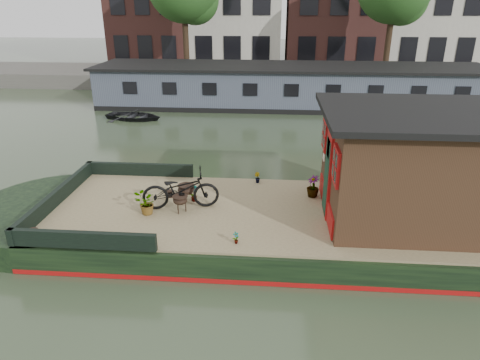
# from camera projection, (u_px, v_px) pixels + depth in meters

# --- Properties ---
(ground) EXTENTS (120.00, 120.00, 0.00)m
(ground) POSITION_uv_depth(u_px,v_px,m) (305.00, 236.00, 10.11)
(ground) COLOR #293521
(ground) RESTS_ON ground
(houseboat_hull) EXTENTS (14.01, 4.02, 0.60)m
(houseboat_hull) POSITION_uv_depth(u_px,v_px,m) (249.00, 224.00, 10.10)
(houseboat_hull) COLOR black
(houseboat_hull) RESTS_ON ground
(houseboat_deck) EXTENTS (11.80, 3.80, 0.05)m
(houseboat_deck) POSITION_uv_depth(u_px,v_px,m) (306.00, 213.00, 9.87)
(houseboat_deck) COLOR #95855C
(houseboat_deck) RESTS_ON houseboat_hull
(bow_bulwark) EXTENTS (3.00, 4.00, 0.35)m
(bow_bulwark) POSITION_uv_depth(u_px,v_px,m) (92.00, 198.00, 10.17)
(bow_bulwark) COLOR black
(bow_bulwark) RESTS_ON houseboat_deck
(cabin) EXTENTS (4.00, 3.50, 2.42)m
(cabin) POSITION_uv_depth(u_px,v_px,m) (412.00, 165.00, 9.22)
(cabin) COLOR #322013
(cabin) RESTS_ON houseboat_deck
(bicycle) EXTENTS (1.86, 0.96, 0.93)m
(bicycle) POSITION_uv_depth(u_px,v_px,m) (181.00, 190.00, 9.89)
(bicycle) COLOR black
(bicycle) RESTS_ON houseboat_deck
(potted_plant_a) EXTENTS (0.27, 0.28, 0.44)m
(potted_plant_a) POSITION_uv_depth(u_px,v_px,m) (194.00, 193.00, 10.30)
(potted_plant_a) COLOR maroon
(potted_plant_a) RESTS_ON houseboat_deck
(potted_plant_b) EXTENTS (0.20, 0.20, 0.28)m
(potted_plant_b) POSITION_uv_depth(u_px,v_px,m) (257.00, 178.00, 11.42)
(potted_plant_b) COLOR brown
(potted_plant_b) RESTS_ON houseboat_deck
(potted_plant_c) EXTENTS (0.63, 0.63, 0.53)m
(potted_plant_c) POSITION_uv_depth(u_px,v_px,m) (146.00, 204.00, 9.65)
(potted_plant_c) COLOR #B04033
(potted_plant_c) RESTS_ON houseboat_deck
(potted_plant_d) EXTENTS (0.43, 0.43, 0.55)m
(potted_plant_d) POSITION_uv_depth(u_px,v_px,m) (313.00, 186.00, 10.54)
(potted_plant_d) COLOR brown
(potted_plant_d) RESTS_ON houseboat_deck
(potted_plant_e) EXTENTS (0.16, 0.16, 0.26)m
(potted_plant_e) POSITION_uv_depth(u_px,v_px,m) (236.00, 238.00, 8.51)
(potted_plant_e) COLOR #A05D2E
(potted_plant_e) RESTS_ON houseboat_deck
(brazier_front) EXTENTS (0.43, 0.43, 0.44)m
(brazier_front) POSITION_uv_depth(u_px,v_px,m) (186.00, 193.00, 10.28)
(brazier_front) COLOR black
(brazier_front) RESTS_ON houseboat_deck
(brazier_rear) EXTENTS (0.44, 0.44, 0.40)m
(brazier_rear) POSITION_uv_depth(u_px,v_px,m) (180.00, 204.00, 9.78)
(brazier_rear) COLOR black
(brazier_rear) RESTS_ON houseboat_deck
(bollard_port) EXTENTS (0.16, 0.16, 0.18)m
(bollard_port) POSITION_uv_depth(u_px,v_px,m) (170.00, 194.00, 10.57)
(bollard_port) COLOR black
(bollard_port) RESTS_ON houseboat_deck
(bollard_stbd) EXTENTS (0.20, 0.20, 0.23)m
(bollard_stbd) POSITION_uv_depth(u_px,v_px,m) (34.00, 234.00, 8.66)
(bollard_stbd) COLOR black
(bollard_stbd) RESTS_ON houseboat_deck
(dinghy) EXTENTS (3.00, 2.39, 0.56)m
(dinghy) POSITION_uv_depth(u_px,v_px,m) (134.00, 113.00, 20.20)
(dinghy) COLOR black
(dinghy) RESTS_ON ground
(far_houseboat) EXTENTS (20.40, 4.40, 2.11)m
(far_houseboat) POSITION_uv_depth(u_px,v_px,m) (290.00, 87.00, 22.62)
(far_houseboat) COLOR #434D59
(far_houseboat) RESTS_ON ground
(quay) EXTENTS (60.00, 6.00, 0.90)m
(quay) POSITION_uv_depth(u_px,v_px,m) (287.00, 78.00, 28.80)
(quay) COLOR #47443F
(quay) RESTS_ON ground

